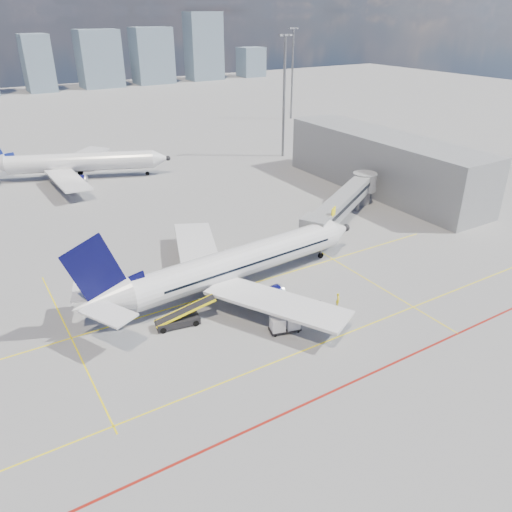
{
  "coord_description": "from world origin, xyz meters",
  "views": [
    {
      "loc": [
        -25.83,
        -37.18,
        29.75
      ],
      "look_at": [
        1.53,
        7.29,
        4.0
      ],
      "focal_mm": 35.0,
      "sensor_mm": 36.0,
      "label": 1
    }
  ],
  "objects_px": {
    "main_aircraft": "(231,265)",
    "second_aircraft": "(73,163)",
    "baggage_tug": "(320,308)",
    "ramp_worker": "(338,300)",
    "belt_loader": "(179,320)",
    "cargo_dolly": "(285,323)"
  },
  "relations": [
    {
      "from": "main_aircraft",
      "to": "second_aircraft",
      "type": "bearing_deg",
      "value": 91.1
    },
    {
      "from": "main_aircraft",
      "to": "baggage_tug",
      "type": "bearing_deg",
      "value": -63.85
    },
    {
      "from": "baggage_tug",
      "to": "ramp_worker",
      "type": "height_order",
      "value": "ramp_worker"
    },
    {
      "from": "second_aircraft",
      "to": "belt_loader",
      "type": "xyz_separation_m",
      "value": [
        -3.27,
        -57.84,
        -2.54
      ]
    },
    {
      "from": "main_aircraft",
      "to": "belt_loader",
      "type": "relative_size",
      "value": 5.68
    },
    {
      "from": "main_aircraft",
      "to": "second_aircraft",
      "type": "xyz_separation_m",
      "value": [
        -5.06,
        54.11,
        0.0
      ]
    },
    {
      "from": "belt_loader",
      "to": "ramp_worker",
      "type": "relative_size",
      "value": 4.07
    },
    {
      "from": "second_aircraft",
      "to": "cargo_dolly",
      "type": "bearing_deg",
      "value": -63.0
    },
    {
      "from": "second_aircraft",
      "to": "baggage_tug",
      "type": "relative_size",
      "value": 16.01
    },
    {
      "from": "belt_loader",
      "to": "second_aircraft",
      "type": "bearing_deg",
      "value": 96.1
    },
    {
      "from": "cargo_dolly",
      "to": "belt_loader",
      "type": "bearing_deg",
      "value": 157.82
    },
    {
      "from": "baggage_tug",
      "to": "belt_loader",
      "type": "distance_m",
      "value": 15.2
    },
    {
      "from": "baggage_tug",
      "to": "ramp_worker",
      "type": "relative_size",
      "value": 1.35
    },
    {
      "from": "baggage_tug",
      "to": "second_aircraft",
      "type": "bearing_deg",
      "value": 120.9
    },
    {
      "from": "cargo_dolly",
      "to": "ramp_worker",
      "type": "bearing_deg",
      "value": 22.09
    },
    {
      "from": "main_aircraft",
      "to": "baggage_tug",
      "type": "xyz_separation_m",
      "value": [
        5.66,
        -9.66,
        -2.58
      ]
    },
    {
      "from": "belt_loader",
      "to": "cargo_dolly",
      "type": "bearing_deg",
      "value": -27.95
    },
    {
      "from": "belt_loader",
      "to": "ramp_worker",
      "type": "height_order",
      "value": "belt_loader"
    },
    {
      "from": "main_aircraft",
      "to": "cargo_dolly",
      "type": "relative_size",
      "value": 10.95
    },
    {
      "from": "second_aircraft",
      "to": "ramp_worker",
      "type": "height_order",
      "value": "second_aircraft"
    },
    {
      "from": "ramp_worker",
      "to": "baggage_tug",
      "type": "bearing_deg",
      "value": 134.74
    },
    {
      "from": "belt_loader",
      "to": "ramp_worker",
      "type": "xyz_separation_m",
      "value": [
        16.66,
        -5.75,
        0.13
      ]
    }
  ]
}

